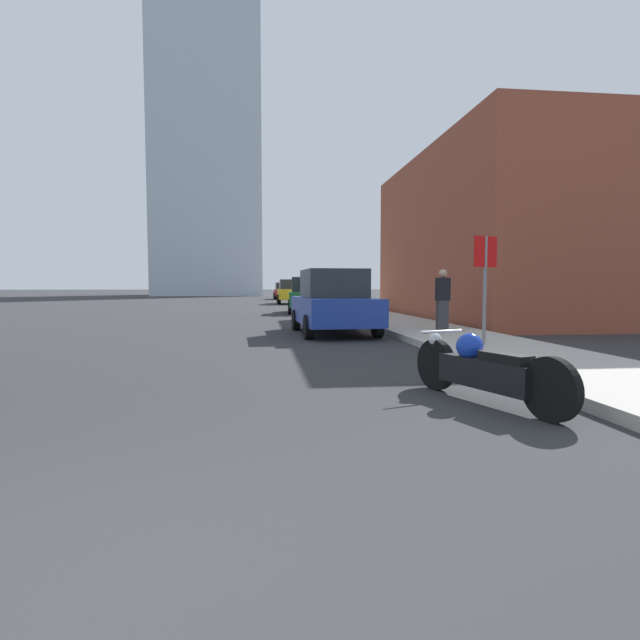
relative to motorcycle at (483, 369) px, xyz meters
name	(u,v)px	position (x,y,z in m)	size (l,w,h in m)	color
sidewalk	(316,301)	(2.13, 36.58, -0.31)	(2.50, 240.00, 0.15)	#B2ADA3
brick_storefront	(526,239)	(7.93, 13.47, 2.79)	(8.70, 12.50, 6.35)	brown
motorcycle	(483,369)	(0.00, 0.00, 0.00)	(0.99, 2.22, 0.77)	black
parked_car_blue	(333,303)	(-0.50, 8.21, 0.47)	(2.11, 4.25, 1.75)	#1E3899
parked_car_green	(307,295)	(-0.25, 19.03, 0.47)	(1.98, 4.05, 1.74)	#1E6B33
parked_car_yellow	(290,292)	(-0.33, 31.59, 0.51)	(1.91, 4.22, 1.79)	gold
parked_car_red	(283,291)	(-0.27, 44.78, 0.45)	(1.93, 4.19, 1.66)	red
stop_sign	(485,271)	(1.91, 4.12, 1.22)	(0.57, 0.26, 2.13)	slate
pedestrian	(443,299)	(2.35, 7.56, 0.58)	(0.36, 0.22, 1.60)	#38383D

